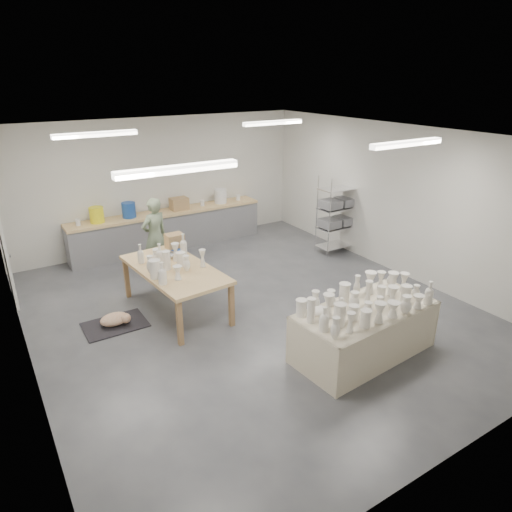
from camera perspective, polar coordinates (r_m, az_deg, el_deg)
room at (r=7.38m, az=-1.92°, el=7.43°), size 8.00×8.02×3.00m
back_counter at (r=10.99m, az=-10.89°, el=3.43°), size 4.60×0.60×1.24m
wire_shelf at (r=10.61m, az=10.13°, el=5.26°), size 0.88×0.48×1.80m
drying_table at (r=6.93m, az=13.37°, el=-8.79°), size 2.21×1.17×1.12m
work_table at (r=7.97m, az=-10.40°, el=-1.12°), size 1.28×2.27×1.20m
rug at (r=8.01m, az=-17.20°, el=-8.21°), size 1.00×0.70×0.02m
cat at (r=7.95m, az=-17.11°, el=-7.53°), size 0.53×0.43×0.20m
potter at (r=9.52m, az=-12.52°, el=2.42°), size 0.67×0.53×1.61m
red_stool at (r=9.94m, az=-12.82°, el=0.04°), size 0.43×0.43×0.32m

